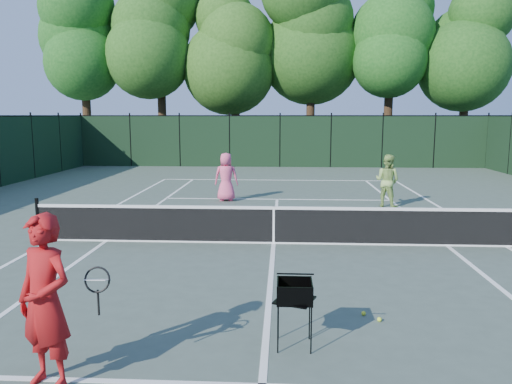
# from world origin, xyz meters

# --- Properties ---
(ground) EXTENTS (90.00, 90.00, 0.00)m
(ground) POSITION_xyz_m (0.00, 0.00, 0.00)
(ground) COLOR #435146
(ground) RESTS_ON ground
(sideline_doubles_left) EXTENTS (0.10, 23.77, 0.01)m
(sideline_doubles_left) POSITION_xyz_m (-5.49, 0.00, 0.00)
(sideline_doubles_left) COLOR white
(sideline_doubles_left) RESTS_ON ground
(sideline_doubles_right) EXTENTS (0.10, 23.77, 0.01)m
(sideline_doubles_right) POSITION_xyz_m (5.49, 0.00, 0.00)
(sideline_doubles_right) COLOR white
(sideline_doubles_right) RESTS_ON ground
(sideline_singles_left) EXTENTS (0.10, 23.77, 0.01)m
(sideline_singles_left) POSITION_xyz_m (-4.12, 0.00, 0.00)
(sideline_singles_left) COLOR white
(sideline_singles_left) RESTS_ON ground
(sideline_singles_right) EXTENTS (0.10, 23.77, 0.01)m
(sideline_singles_right) POSITION_xyz_m (4.12, 0.00, 0.00)
(sideline_singles_right) COLOR white
(sideline_singles_right) RESTS_ON ground
(baseline_far) EXTENTS (10.97, 0.10, 0.01)m
(baseline_far) POSITION_xyz_m (0.00, 11.88, 0.00)
(baseline_far) COLOR white
(baseline_far) RESTS_ON ground
(service_line_far) EXTENTS (8.23, 0.10, 0.01)m
(service_line_far) POSITION_xyz_m (0.00, 6.40, 0.00)
(service_line_far) COLOR white
(service_line_far) RESTS_ON ground
(center_service_line) EXTENTS (0.10, 12.80, 0.01)m
(center_service_line) POSITION_xyz_m (0.00, 0.00, 0.00)
(center_service_line) COLOR white
(center_service_line) RESTS_ON ground
(tennis_net) EXTENTS (11.69, 0.09, 1.06)m
(tennis_net) POSITION_xyz_m (0.00, 0.00, 0.48)
(tennis_net) COLOR black
(tennis_net) RESTS_ON ground
(fence_far) EXTENTS (24.00, 0.05, 3.00)m
(fence_far) POSITION_xyz_m (0.00, 18.00, 1.50)
(fence_far) COLOR black
(fence_far) RESTS_ON ground
(tree_0) EXTENTS (6.40, 6.40, 13.14)m
(tree_0) POSITION_xyz_m (-13.00, 21.50, 8.16)
(tree_0) COLOR black
(tree_0) RESTS_ON ground
(tree_1) EXTENTS (6.80, 6.80, 13.98)m
(tree_1) POSITION_xyz_m (-8.00, 22.00, 8.69)
(tree_1) COLOR black
(tree_1) RESTS_ON ground
(tree_2) EXTENTS (6.00, 6.00, 12.40)m
(tree_2) POSITION_xyz_m (-3.00, 21.80, 7.73)
(tree_2) COLOR black
(tree_2) RESTS_ON ground
(tree_3) EXTENTS (7.00, 7.00, 14.45)m
(tree_3) POSITION_xyz_m (2.00, 22.30, 9.01)
(tree_3) COLOR black
(tree_3) RESTS_ON ground
(tree_4) EXTENTS (6.20, 6.20, 12.97)m
(tree_4) POSITION_xyz_m (7.00, 21.60, 8.14)
(tree_4) COLOR black
(tree_4) RESTS_ON ground
(tree_5) EXTENTS (5.80, 5.80, 12.23)m
(tree_5) POSITION_xyz_m (12.00, 22.10, 7.71)
(tree_5) COLOR black
(tree_5) RESTS_ON ground
(coach) EXTENTS (1.13, 0.73, 2.00)m
(coach) POSITION_xyz_m (-2.42, -6.51, 1.00)
(coach) COLOR #A61315
(coach) RESTS_ON ground
(player_pink) EXTENTS (0.85, 0.56, 1.74)m
(player_pink) POSITION_xyz_m (-1.83, 5.99, 0.87)
(player_pink) COLOR #EC5380
(player_pink) RESTS_ON ground
(player_green) EXTENTS (1.09, 1.05, 1.77)m
(player_green) POSITION_xyz_m (3.71, 5.13, 0.88)
(player_green) COLOR #96BD5E
(player_green) RESTS_ON ground
(ball_hopper) EXTENTS (0.60, 0.60, 0.90)m
(ball_hopper) POSITION_xyz_m (0.38, -5.37, 0.75)
(ball_hopper) COLOR black
(ball_hopper) RESTS_ON ground
(loose_ball_near_cart) EXTENTS (0.07, 0.07, 0.07)m
(loose_ball_near_cart) POSITION_xyz_m (1.48, -4.29, 0.03)
(loose_ball_near_cart) COLOR yellow
(loose_ball_near_cart) RESTS_ON ground
(loose_ball_midcourt) EXTENTS (0.07, 0.07, 0.07)m
(loose_ball_midcourt) POSITION_xyz_m (1.68, -4.51, 0.03)
(loose_ball_midcourt) COLOR #C8E82F
(loose_ball_midcourt) RESTS_ON ground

